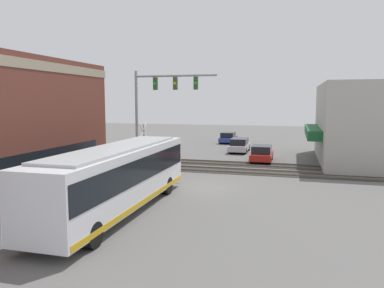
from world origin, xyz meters
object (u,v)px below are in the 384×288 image
(parked_car_silver, at_px, (239,146))
(parked_car_blue, at_px, (228,138))
(crossing_signal, at_px, (144,142))
(city_bus, at_px, (118,176))
(parked_car_red, at_px, (262,154))
(pedestrian_at_crossing, at_px, (158,158))

(parked_car_silver, xyz_separation_m, parked_car_blue, (8.14, 2.60, -0.04))
(parked_car_blue, bearing_deg, crossing_signal, 171.98)
(city_bus, bearing_deg, crossing_signal, 16.06)
(crossing_signal, relative_size, parked_car_red, 0.89)
(crossing_signal, relative_size, parked_car_silver, 0.81)
(city_bus, distance_m, parked_car_blue, 31.09)
(parked_car_blue, height_order, pedestrian_at_crossing, pedestrian_at_crossing)
(parked_car_blue, bearing_deg, parked_car_red, -158.65)
(parked_car_silver, relative_size, parked_car_blue, 1.10)
(parked_car_blue, distance_m, pedestrian_at_crossing, 20.19)
(crossing_signal, bearing_deg, city_bus, -163.94)
(parked_car_silver, bearing_deg, crossing_signal, 156.48)
(parked_car_blue, relative_size, pedestrian_at_crossing, 2.36)
(pedestrian_at_crossing, bearing_deg, crossing_signal, 133.51)
(city_bus, xyz_separation_m, parked_car_blue, (31.07, -0.00, -1.13))
(city_bus, xyz_separation_m, crossing_signal, (10.21, 2.94, 0.52))
(parked_car_silver, distance_m, parked_car_blue, 8.54)
(city_bus, distance_m, parked_car_red, 18.11)
(crossing_signal, xyz_separation_m, pedestrian_at_crossing, (0.79, -0.83, -1.36))
(parked_car_red, xyz_separation_m, parked_car_blue, (13.81, 5.40, -0.02))
(crossing_signal, height_order, pedestrian_at_crossing, crossing_signal)
(city_bus, height_order, pedestrian_at_crossing, city_bus)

